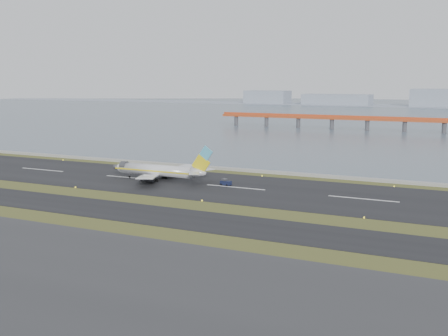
% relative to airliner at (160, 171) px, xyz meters
% --- Properties ---
extents(ground, '(1000.00, 1000.00, 0.00)m').
position_rel_airliner_xyz_m(ground, '(27.70, -29.83, -3.46)').
color(ground, '#334719').
rests_on(ground, ground).
extents(apron_strip, '(1000.00, 50.00, 0.10)m').
position_rel_airliner_xyz_m(apron_strip, '(27.70, -84.83, -3.41)').
color(apron_strip, '#2F3032').
rests_on(apron_strip, ground).
extents(taxiway_strip, '(1000.00, 18.00, 0.10)m').
position_rel_airliner_xyz_m(taxiway_strip, '(27.70, -41.83, -3.41)').
color(taxiway_strip, black).
rests_on(taxiway_strip, ground).
extents(runway_strip, '(1000.00, 45.00, 0.10)m').
position_rel_airliner_xyz_m(runway_strip, '(27.70, 0.17, -3.41)').
color(runway_strip, black).
rests_on(runway_strip, ground).
extents(seawall, '(1000.00, 2.50, 1.00)m').
position_rel_airliner_xyz_m(seawall, '(27.70, 30.17, -2.96)').
color(seawall, gray).
rests_on(seawall, ground).
extents(bay_water, '(1400.00, 800.00, 1.30)m').
position_rel_airliner_xyz_m(bay_water, '(27.70, 430.17, -3.46)').
color(bay_water, '#495668').
rests_on(bay_water, ground).
extents(red_pier, '(260.00, 5.00, 10.20)m').
position_rel_airliner_xyz_m(red_pier, '(47.70, 220.17, 3.82)').
color(red_pier, '#C44B21').
rests_on(red_pier, ground).
extents(far_shoreline, '(1400.00, 80.00, 60.50)m').
position_rel_airliner_xyz_m(far_shoreline, '(41.33, 590.17, 2.61)').
color(far_shoreline, '#939DAD').
rests_on(far_shoreline, ground).
extents(airliner, '(38.52, 32.89, 12.80)m').
position_rel_airliner_xyz_m(airliner, '(0.00, 0.00, 0.00)').
color(airliner, silver).
rests_on(airliner, ground).
extents(pushback_tug, '(3.76, 2.69, 2.18)m').
position_rel_airliner_xyz_m(pushback_tug, '(23.57, 1.67, -2.40)').
color(pushback_tug, '#131936').
rests_on(pushback_tug, ground).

